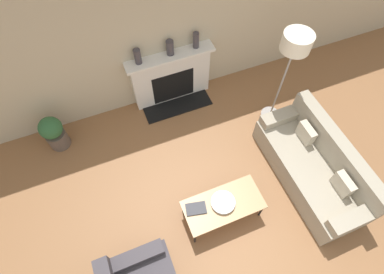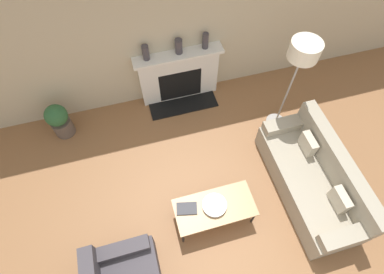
{
  "view_description": "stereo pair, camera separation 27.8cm",
  "coord_description": "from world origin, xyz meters",
  "px_view_note": "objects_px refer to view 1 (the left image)",
  "views": [
    {
      "loc": [
        -0.98,
        -0.85,
        4.48
      ],
      "look_at": [
        -0.04,
        1.5,
        0.45
      ],
      "focal_mm": 28.0,
      "sensor_mm": 36.0,
      "label": 1
    },
    {
      "loc": [
        -0.72,
        -0.93,
        4.48
      ],
      "look_at": [
        -0.04,
        1.5,
        0.45
      ],
      "focal_mm": 28.0,
      "sensor_mm": 36.0,
      "label": 2
    }
  ],
  "objects_px": {
    "coffee_table": "(223,205)",
    "potted_plant": "(54,133)",
    "bowl": "(223,202)",
    "mantel_vase_center_left": "(170,48)",
    "couch": "(314,166)",
    "fireplace": "(171,78)",
    "mantel_vase_left": "(138,56)",
    "mantel_vase_center_right": "(196,40)",
    "floor_lamp": "(294,50)",
    "book": "(196,209)"
  },
  "relations": [
    {
      "from": "coffee_table",
      "to": "potted_plant",
      "type": "distance_m",
      "value": 2.99
    },
    {
      "from": "fireplace",
      "to": "potted_plant",
      "type": "xyz_separation_m",
      "value": [
        -2.17,
        -0.28,
        -0.16
      ]
    },
    {
      "from": "couch",
      "to": "bowl",
      "type": "xyz_separation_m",
      "value": [
        -1.59,
        -0.04,
        0.14
      ]
    },
    {
      "from": "coffee_table",
      "to": "potted_plant",
      "type": "xyz_separation_m",
      "value": [
        -2.06,
        2.17,
        -0.03
      ]
    },
    {
      "from": "potted_plant",
      "to": "mantel_vase_left",
      "type": "bearing_deg",
      "value": 9.98
    },
    {
      "from": "couch",
      "to": "coffee_table",
      "type": "xyz_separation_m",
      "value": [
        -1.59,
        -0.05,
        0.07
      ]
    },
    {
      "from": "bowl",
      "to": "book",
      "type": "bearing_deg",
      "value": 170.36
    },
    {
      "from": "floor_lamp",
      "to": "potted_plant",
      "type": "xyz_separation_m",
      "value": [
        -3.69,
        0.82,
        -1.2
      ]
    },
    {
      "from": "floor_lamp",
      "to": "potted_plant",
      "type": "relative_size",
      "value": 2.7
    },
    {
      "from": "book",
      "to": "mantel_vase_left",
      "type": "distance_m",
      "value": 2.5
    },
    {
      "from": "fireplace",
      "to": "mantel_vase_left",
      "type": "distance_m",
      "value": 0.85
    },
    {
      "from": "mantel_vase_left",
      "to": "couch",
      "type": "bearing_deg",
      "value": -50.37
    },
    {
      "from": "couch",
      "to": "potted_plant",
      "type": "xyz_separation_m",
      "value": [
        -3.65,
        2.12,
        0.04
      ]
    },
    {
      "from": "mantel_vase_left",
      "to": "potted_plant",
      "type": "relative_size",
      "value": 0.39
    },
    {
      "from": "couch",
      "to": "mantel_vase_left",
      "type": "xyz_separation_m",
      "value": [
        -1.99,
        2.41,
        0.87
      ]
    },
    {
      "from": "bowl",
      "to": "floor_lamp",
      "type": "distance_m",
      "value": 2.38
    },
    {
      "from": "fireplace",
      "to": "coffee_table",
      "type": "height_order",
      "value": "fireplace"
    },
    {
      "from": "bowl",
      "to": "mantel_vase_center_right",
      "type": "xyz_separation_m",
      "value": [
        0.59,
        2.45,
        0.74
      ]
    },
    {
      "from": "bowl",
      "to": "book",
      "type": "distance_m",
      "value": 0.39
    },
    {
      "from": "potted_plant",
      "to": "book",
      "type": "bearing_deg",
      "value": -51.3
    },
    {
      "from": "coffee_table",
      "to": "mantel_vase_left",
      "type": "bearing_deg",
      "value": 99.32
    },
    {
      "from": "couch",
      "to": "floor_lamp",
      "type": "bearing_deg",
      "value": 178.21
    },
    {
      "from": "fireplace",
      "to": "couch",
      "type": "bearing_deg",
      "value": -58.33
    },
    {
      "from": "bowl",
      "to": "mantel_vase_left",
      "type": "bearing_deg",
      "value": 99.36
    },
    {
      "from": "floor_lamp",
      "to": "mantel_vase_center_right",
      "type": "distance_m",
      "value": 1.57
    },
    {
      "from": "book",
      "to": "floor_lamp",
      "type": "distance_m",
      "value": 2.63
    },
    {
      "from": "coffee_table",
      "to": "mantel_vase_center_right",
      "type": "bearing_deg",
      "value": 76.61
    },
    {
      "from": "bowl",
      "to": "mantel_vase_center_right",
      "type": "distance_m",
      "value": 2.62
    },
    {
      "from": "mantel_vase_center_right",
      "to": "fireplace",
      "type": "bearing_deg",
      "value": -178.16
    },
    {
      "from": "book",
      "to": "mantel_vase_left",
      "type": "xyz_separation_m",
      "value": [
        -0.02,
        2.38,
        0.75
      ]
    },
    {
      "from": "fireplace",
      "to": "mantel_vase_left",
      "type": "bearing_deg",
      "value": 178.32
    },
    {
      "from": "couch",
      "to": "potted_plant",
      "type": "distance_m",
      "value": 4.22
    },
    {
      "from": "coffee_table",
      "to": "mantel_vase_left",
      "type": "distance_m",
      "value": 2.62
    },
    {
      "from": "bowl",
      "to": "potted_plant",
      "type": "xyz_separation_m",
      "value": [
        -2.06,
        2.15,
        -0.1
      ]
    },
    {
      "from": "bowl",
      "to": "mantel_vase_center_left",
      "type": "height_order",
      "value": "mantel_vase_center_left"
    },
    {
      "from": "floor_lamp",
      "to": "mantel_vase_center_left",
      "type": "bearing_deg",
      "value": 143.44
    },
    {
      "from": "fireplace",
      "to": "bowl",
      "type": "relative_size",
      "value": 4.46
    },
    {
      "from": "floor_lamp",
      "to": "mantel_vase_center_left",
      "type": "height_order",
      "value": "floor_lamp"
    },
    {
      "from": "couch",
      "to": "book",
      "type": "xyz_separation_m",
      "value": [
        -1.97,
        0.03,
        0.11
      ]
    },
    {
      "from": "book",
      "to": "couch",
      "type": "bearing_deg",
      "value": 12.07
    },
    {
      "from": "bowl",
      "to": "book",
      "type": "relative_size",
      "value": 1.08
    },
    {
      "from": "coffee_table",
      "to": "floor_lamp",
      "type": "distance_m",
      "value": 2.42
    },
    {
      "from": "couch",
      "to": "coffee_table",
      "type": "relative_size",
      "value": 1.82
    },
    {
      "from": "fireplace",
      "to": "mantel_vase_left",
      "type": "relative_size",
      "value": 5.82
    },
    {
      "from": "mantel_vase_center_left",
      "to": "potted_plant",
      "type": "bearing_deg",
      "value": -172.45
    },
    {
      "from": "coffee_table",
      "to": "mantel_vase_center_right",
      "type": "distance_m",
      "value": 2.66
    },
    {
      "from": "book",
      "to": "potted_plant",
      "type": "distance_m",
      "value": 2.68
    },
    {
      "from": "floor_lamp",
      "to": "mantel_vase_left",
      "type": "relative_size",
      "value": 6.92
    },
    {
      "from": "coffee_table",
      "to": "bowl",
      "type": "bearing_deg",
      "value": 93.87
    },
    {
      "from": "mantel_vase_center_right",
      "to": "floor_lamp",
      "type": "bearing_deg",
      "value": -46.7
    }
  ]
}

